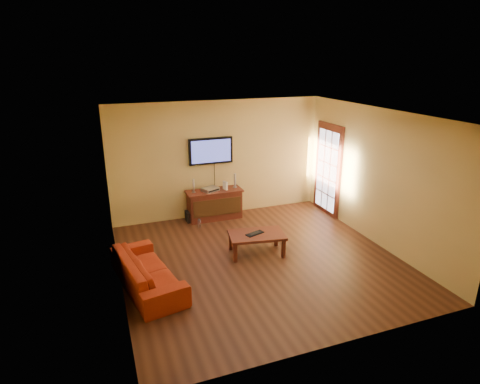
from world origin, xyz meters
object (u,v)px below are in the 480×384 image
television (211,151)px  game_console (225,186)px  speaker_right (235,181)px  bottle (199,223)px  speaker_left (193,186)px  subwoofer (191,216)px  av_receiver (210,189)px  sofa (147,266)px  coffee_table (257,236)px  keyboard (255,233)px  media_console (215,204)px

television → game_console: television is taller
speaker_right → bottle: size_ratio=1.55×
speaker_left → subwoofer: (-0.08, -0.00, -0.72)m
speaker_left → bottle: size_ratio=1.47×
speaker_right → av_receiver: 0.63m
sofa → bottle: sofa is taller
coffee_table → game_console: (0.02, 1.96, 0.42)m
television → game_console: bearing=-42.8°
speaker_right → av_receiver: speaker_right is taller
speaker_left → speaker_right: (1.00, 0.03, 0.01)m
keyboard → bottle: bearing=113.6°
television → game_console: size_ratio=5.24×
coffee_table → av_receiver: (-0.33, 1.98, 0.37)m
subwoofer → speaker_left: bearing=-0.3°
coffee_table → speaker_right: size_ratio=3.33×
media_console → game_console: bearing=-6.9°
coffee_table → bottle: (-0.72, 1.57, -0.26)m
speaker_left → keyboard: speaker_left is taller
keyboard → speaker_left: bearing=108.8°
coffee_table → keyboard: 0.07m
television → speaker_left: bearing=-158.6°
keyboard → speaker_right: bearing=81.0°
bottle → keyboard: bearing=-66.4°
game_console → media_console: bearing=155.3°
media_console → av_receiver: av_receiver is taller
media_console → bottle: media_console is taller
av_receiver → game_console: size_ratio=1.83×
coffee_table → sofa: bearing=-168.4°
speaker_left → av_receiver: bearing=-3.4°
coffee_table → subwoofer: 2.17m
speaker_right → game_console: size_ratio=1.74×
television → av_receiver: television is taller
media_console → coffee_table: 2.00m
television → sofa: (-1.89, -2.63, -1.20)m
bottle → game_console: bearing=27.4°
game_console → keyboard: 1.98m
media_console → keyboard: bearing=-84.2°
coffee_table → speaker_right: speaker_right is taller
av_receiver → keyboard: 2.02m
television → speaker_left: television is taller
sofa → speaker_left: size_ratio=5.85×
speaker_left → speaker_right: size_ratio=0.95×
coffee_table → sofa: size_ratio=0.60×
coffee_table → speaker_left: (-0.72, 2.01, 0.47)m
media_console → television: bearing=90.0°
coffee_table → bottle: 1.75m
sofa → subwoofer: size_ratio=7.83×
speaker_left → coffee_table: bearing=-70.3°
television → keyboard: 2.48m
subwoofer → keyboard: bearing=-71.1°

